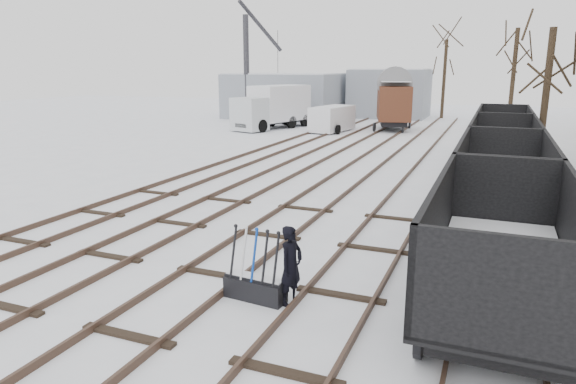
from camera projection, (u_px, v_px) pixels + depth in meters
name	position (u px, v px, depth m)	size (l,w,h in m)	color
ground	(214.00, 275.00, 11.74)	(120.00, 120.00, 0.00)	white
tracks	(362.00, 167.00, 24.03)	(13.90, 52.00, 0.16)	black
shed_left	(286.00, 95.00, 48.41)	(10.00, 8.00, 4.10)	#8B929C
shed_right	(390.00, 93.00, 48.67)	(7.00, 6.00, 4.50)	#8B929C
ground_frame	(255.00, 286.00, 10.45)	(1.34, 0.55, 1.49)	black
worker	(291.00, 266.00, 10.14)	(0.59, 0.39, 1.62)	black
freight_wagon_a	(501.00, 267.00, 9.59)	(2.53, 6.34, 2.59)	black
freight_wagon_b	(501.00, 192.00, 15.35)	(2.53, 6.34, 2.59)	black
freight_wagon_c	(502.00, 158.00, 21.11)	(2.53, 6.34, 2.59)	black
freight_wagon_d	(502.00, 139.00, 26.87)	(2.53, 6.34, 2.59)	black
box_van_wagon	(394.00, 102.00, 38.36)	(3.63, 5.25, 3.64)	black
lorry	(273.00, 107.00, 39.41)	(3.75, 7.52, 3.27)	black
panel_van	(332.00, 119.00, 37.62)	(2.50, 4.46, 1.86)	silver
crane	(248.00, 89.00, 45.91)	(2.51, 6.11, 10.24)	#302F35
tree_near	(545.00, 103.00, 22.16)	(0.30, 0.30, 6.27)	black
tree_far_left	(444.00, 79.00, 47.17)	(0.30, 0.30, 7.09)	black
tree_far_right	(513.00, 82.00, 36.06)	(0.30, 0.30, 7.28)	black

